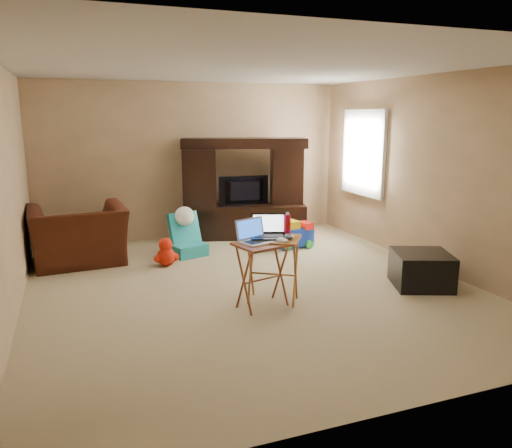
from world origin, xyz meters
name	(u,v)px	position (x,y,z in m)	size (l,w,h in m)	color
floor	(250,286)	(0.00, 0.00, 0.00)	(5.50, 5.50, 0.00)	tan
ceiling	(250,66)	(0.00, 0.00, 2.50)	(5.50, 5.50, 0.00)	silver
wall_back	(193,161)	(0.00, 2.75, 1.25)	(5.00, 5.00, 0.00)	tan
wall_front	(398,236)	(0.00, -2.75, 1.25)	(5.00, 5.00, 0.00)	tan
wall_left	(5,194)	(-2.50, 0.00, 1.25)	(5.50, 5.50, 0.00)	tan
wall_right	(430,173)	(2.50, 0.00, 1.25)	(5.50, 5.50, 0.00)	tan
window_pane	(364,153)	(2.48, 1.55, 1.40)	(1.20, 1.20, 0.00)	white
window_frame	(363,153)	(2.46, 1.55, 1.40)	(0.06, 1.14, 1.34)	white
entertainment_center	(244,189)	(0.73, 2.30, 0.81)	(1.99, 0.50, 1.63)	black
television	(245,191)	(0.73, 2.26, 0.78)	(0.83, 0.11, 0.48)	black
recliner	(78,235)	(-1.86, 1.69, 0.40)	(1.22, 1.07, 0.79)	#431D0E
child_rocker	(187,235)	(-0.39, 1.58, 0.31)	(0.46, 0.53, 0.61)	teal
plush_toy	(166,252)	(-0.78, 1.17, 0.19)	(0.35, 0.29, 0.39)	red
push_toy	(294,233)	(1.24, 1.46, 0.21)	(0.57, 0.41, 0.43)	#1636B7
ottoman	(421,270)	(1.90, -0.69, 0.20)	(0.63, 0.63, 0.41)	black
tray_table_left	(263,275)	(-0.09, -0.64, 0.35)	(0.54, 0.43, 0.70)	brown
tray_table_right	(273,270)	(0.07, -0.53, 0.36)	(0.55, 0.44, 0.71)	#985F24
laptop_left	(259,231)	(-0.12, -0.61, 0.82)	(0.36, 0.30, 0.24)	silver
laptop_right	(269,227)	(0.03, -0.51, 0.83)	(0.37, 0.30, 0.24)	black
mouse_left	(282,240)	(0.10, -0.71, 0.72)	(0.09, 0.14, 0.06)	white
mouse_right	(289,237)	(0.20, -0.65, 0.74)	(0.09, 0.15, 0.06)	#38383C
water_bottle	(287,225)	(0.27, -0.45, 0.82)	(0.07, 0.07, 0.22)	red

